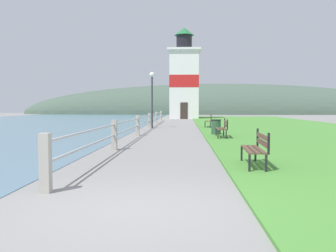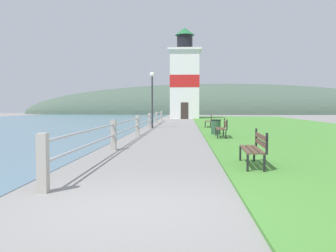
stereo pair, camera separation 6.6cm
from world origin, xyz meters
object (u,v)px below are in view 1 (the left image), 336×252
Objects in this scene: park_bench_far at (209,120)px; trash_bin at (216,127)px; park_bench_near at (257,147)px; lamp_post at (152,89)px; park_bench_midway at (223,127)px; lighthouse at (184,80)px.

trash_bin is at bearing 92.88° from park_bench_far.
park_bench_near and park_bench_far have the same top height.
park_bench_near is 0.92× the size of park_bench_far.
trash_bin is (-0.12, 10.50, -0.11)m from park_bench_near.
park_bench_near is 17.83m from lamp_post.
park_bench_near is 0.45× the size of lamp_post.
lighthouse is (-1.90, 28.90, 4.32)m from park_bench_midway.
trash_bin is (1.74, -26.99, -4.43)m from lighthouse.
trash_bin is 0.21× the size of lamp_post.
park_bench_far is 2.29× the size of trash_bin.
trash_bin is at bearing -86.32° from lighthouse.
trash_bin is (-0.08, -6.92, -0.12)m from park_bench_far.
trash_bin is at bearing -86.66° from park_bench_near.
park_bench_near is 8.58m from park_bench_midway.
park_bench_midway is 8.84m from park_bench_far.
lamp_post reaches higher than park_bench_far.
park_bench_midway is at bearing -86.24° from lighthouse.
park_bench_far is at bearing -84.84° from lighthouse.
park_bench_midway is (0.04, 8.58, 0.00)m from park_bench_near.
lamp_post reaches higher than park_bench_midway.
trash_bin is at bearing -83.09° from park_bench_midway.
park_bench_near is 10.50m from trash_bin.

